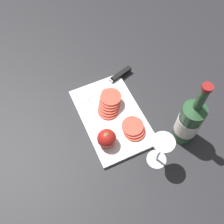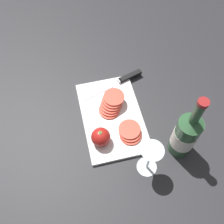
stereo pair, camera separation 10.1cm
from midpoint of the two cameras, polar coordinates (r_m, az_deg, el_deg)
The scene contains 8 objects.
ground_plane at distance 1.01m, azimuth -1.53°, elevation -5.44°, with size 3.00×3.00×0.00m, color #28282B.
cutting_board at distance 1.04m, azimuth -2.76°, elevation -1.27°, with size 0.36×0.23×0.01m.
wine_bottle at distance 0.94m, azimuth 13.52°, elevation -2.34°, with size 0.08×0.08×0.32m.
wine_glass at distance 0.88m, azimuth 7.43°, elevation -8.06°, with size 0.08×0.08×0.16m.
whole_tomato at distance 0.95m, azimuth -4.19°, elevation -6.03°, with size 0.07×0.07×0.07m.
knife at distance 1.13m, azimuth -1.89°, elevation 7.18°, with size 0.11×0.29×0.01m.
tomato_slice_stack_near at distance 1.04m, azimuth -3.34°, elevation 1.56°, with size 0.12×0.11×0.04m.
tomato_slice_stack_far at distance 1.00m, azimuth 1.84°, elevation -3.92°, with size 0.10×0.08×0.02m.
Camera 1 is at (-0.38, 0.20, 0.92)m, focal length 42.00 mm.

